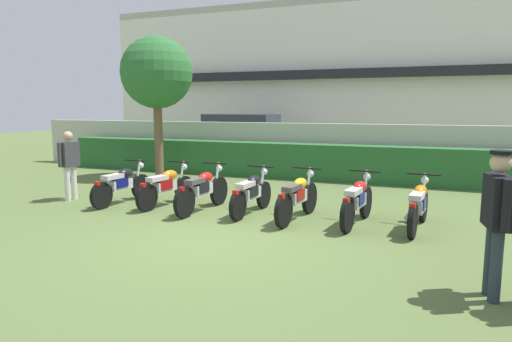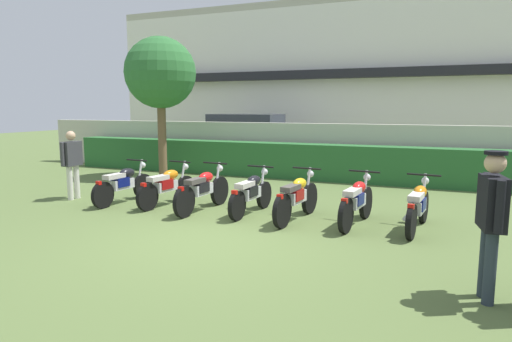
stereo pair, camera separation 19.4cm
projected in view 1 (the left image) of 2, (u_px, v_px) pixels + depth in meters
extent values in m
plane|color=#566B38|center=(210.00, 239.00, 7.42)|extent=(60.00, 60.00, 0.00)
cube|color=white|center=(357.00, 85.00, 21.21)|extent=(22.43, 6.00, 6.38)
cube|color=black|center=(346.00, 74.00, 18.17)|extent=(18.85, 0.50, 0.36)
cube|color=#B2AD9E|center=(360.00, 12.00, 20.73)|extent=(22.43, 6.00, 0.30)
cube|color=#BCB7A8|center=(316.00, 150.00, 14.07)|extent=(21.31, 0.30, 1.66)
cube|color=#28602D|center=(310.00, 162.00, 13.46)|extent=(17.05, 0.70, 1.07)
cube|color=#9EA3A8|center=(246.00, 143.00, 17.67)|extent=(4.52, 1.90, 1.00)
cube|color=#2D333D|center=(241.00, 122.00, 17.62)|extent=(2.72, 1.73, 0.65)
cylinder|color=black|center=(291.00, 153.00, 17.99)|extent=(0.68, 0.23, 0.68)
cylinder|color=black|center=(276.00, 157.00, 16.29)|extent=(0.68, 0.23, 0.68)
cylinder|color=black|center=(221.00, 150.00, 19.15)|extent=(0.68, 0.23, 0.68)
cylinder|color=black|center=(200.00, 154.00, 17.46)|extent=(0.68, 0.23, 0.68)
cylinder|color=brown|center=(159.00, 138.00, 13.81)|extent=(0.26, 0.26, 2.44)
sphere|color=#2D6B33|center=(157.00, 72.00, 13.53)|extent=(2.17, 2.17, 2.17)
cylinder|color=black|center=(141.00, 186.00, 10.68)|extent=(0.14, 0.59, 0.58)
cylinder|color=black|center=(101.00, 196.00, 9.55)|extent=(0.14, 0.59, 0.58)
cube|color=silver|center=(120.00, 185.00, 10.05)|extent=(0.25, 0.61, 0.22)
ellipsoid|color=black|center=(125.00, 173.00, 10.17)|extent=(0.26, 0.46, 0.22)
cube|color=beige|center=(113.00, 177.00, 9.81)|extent=(0.24, 0.53, 0.10)
cube|color=red|center=(97.00, 184.00, 9.42)|extent=(0.11, 0.09, 0.08)
cylinder|color=silver|center=(138.00, 174.00, 10.56)|extent=(0.07, 0.23, 0.65)
cylinder|color=black|center=(135.00, 161.00, 10.43)|extent=(0.60, 0.09, 0.04)
sphere|color=silver|center=(141.00, 165.00, 10.63)|extent=(0.14, 0.14, 0.14)
cylinder|color=silver|center=(109.00, 192.00, 9.90)|extent=(0.12, 0.55, 0.07)
cube|color=navy|center=(119.00, 183.00, 10.00)|extent=(0.27, 0.38, 0.20)
cylinder|color=black|center=(184.00, 188.00, 10.40)|extent=(0.17, 0.59, 0.59)
cylinder|color=black|center=(147.00, 198.00, 9.34)|extent=(0.17, 0.59, 0.59)
cube|color=silver|center=(165.00, 186.00, 9.81)|extent=(0.28, 0.62, 0.22)
ellipsoid|color=orange|center=(170.00, 175.00, 9.92)|extent=(0.28, 0.47, 0.22)
cube|color=beige|center=(157.00, 178.00, 9.58)|extent=(0.27, 0.54, 0.10)
cube|color=red|center=(143.00, 185.00, 9.21)|extent=(0.11, 0.09, 0.08)
cylinder|color=silver|center=(181.00, 175.00, 10.28)|extent=(0.08, 0.23, 0.65)
cylinder|color=black|center=(179.00, 162.00, 10.16)|extent=(0.60, 0.12, 0.04)
sphere|color=silver|center=(184.00, 167.00, 10.35)|extent=(0.14, 0.14, 0.14)
cylinder|color=silver|center=(153.00, 194.00, 9.67)|extent=(0.15, 0.55, 0.07)
cube|color=#A51414|center=(163.00, 185.00, 9.76)|extent=(0.29, 0.39, 0.20)
cylinder|color=black|center=(219.00, 191.00, 9.97)|extent=(0.14, 0.64, 0.63)
cylinder|color=black|center=(184.00, 202.00, 8.77)|extent=(0.14, 0.64, 0.63)
cube|color=silver|center=(201.00, 189.00, 9.31)|extent=(0.24, 0.61, 0.22)
ellipsoid|color=red|center=(206.00, 177.00, 9.43)|extent=(0.25, 0.46, 0.22)
cube|color=#4C4742|center=(195.00, 181.00, 9.07)|extent=(0.24, 0.53, 0.10)
cube|color=red|center=(181.00, 189.00, 8.64)|extent=(0.11, 0.09, 0.08)
cylinder|color=silver|center=(217.00, 177.00, 9.85)|extent=(0.07, 0.23, 0.65)
cylinder|color=black|center=(214.00, 163.00, 9.72)|extent=(0.60, 0.08, 0.04)
sphere|color=silver|center=(219.00, 168.00, 9.92)|extent=(0.14, 0.14, 0.14)
cylinder|color=silver|center=(190.00, 197.00, 9.15)|extent=(0.11, 0.55, 0.07)
cube|color=black|center=(200.00, 188.00, 9.26)|extent=(0.27, 0.38, 0.20)
cylinder|color=black|center=(264.00, 195.00, 9.65)|extent=(0.13, 0.59, 0.58)
cylinder|color=black|center=(238.00, 206.00, 8.58)|extent=(0.13, 0.59, 0.58)
cube|color=silver|center=(251.00, 193.00, 9.05)|extent=(0.24, 0.61, 0.22)
ellipsoid|color=black|center=(254.00, 181.00, 9.17)|extent=(0.25, 0.45, 0.22)
cube|color=beige|center=(245.00, 185.00, 8.81)|extent=(0.24, 0.53, 0.10)
cube|color=red|center=(235.00, 192.00, 8.45)|extent=(0.11, 0.09, 0.08)
cylinder|color=silver|center=(262.00, 181.00, 9.53)|extent=(0.07, 0.23, 0.65)
cylinder|color=black|center=(260.00, 166.00, 9.40)|extent=(0.60, 0.08, 0.04)
sphere|color=silver|center=(264.00, 172.00, 9.60)|extent=(0.14, 0.14, 0.14)
cylinder|color=silver|center=(240.00, 201.00, 8.89)|extent=(0.11, 0.55, 0.07)
cube|color=black|center=(249.00, 191.00, 9.00)|extent=(0.27, 0.38, 0.20)
cylinder|color=black|center=(310.00, 198.00, 9.18)|extent=(0.16, 0.64, 0.64)
cylinder|color=black|center=(284.00, 211.00, 8.06)|extent=(0.16, 0.64, 0.64)
cube|color=silver|center=(297.00, 197.00, 8.55)|extent=(0.27, 0.62, 0.22)
ellipsoid|color=yellow|center=(300.00, 184.00, 8.67)|extent=(0.27, 0.46, 0.22)
cube|color=#4C4742|center=(292.00, 188.00, 8.32)|extent=(0.26, 0.54, 0.10)
cube|color=red|center=(281.00, 196.00, 7.93)|extent=(0.11, 0.09, 0.08)
cylinder|color=silver|center=(308.00, 183.00, 9.06)|extent=(0.08, 0.23, 0.65)
cylinder|color=black|center=(307.00, 168.00, 8.93)|extent=(0.60, 0.11, 0.04)
sphere|color=silver|center=(310.00, 174.00, 9.13)|extent=(0.14, 0.14, 0.14)
cylinder|color=silver|center=(285.00, 205.00, 8.41)|extent=(0.13, 0.55, 0.07)
cube|color=#A51414|center=(296.00, 195.00, 8.50)|extent=(0.28, 0.39, 0.20)
cylinder|color=black|center=(366.00, 202.00, 8.81)|extent=(0.17, 0.63, 0.63)
cylinder|color=black|center=(347.00, 215.00, 7.75)|extent=(0.17, 0.63, 0.63)
cube|color=silver|center=(357.00, 201.00, 8.22)|extent=(0.27, 0.62, 0.22)
ellipsoid|color=red|center=(360.00, 187.00, 8.33)|extent=(0.27, 0.46, 0.22)
cube|color=beige|center=(354.00, 192.00, 7.99)|extent=(0.26, 0.54, 0.10)
cube|color=red|center=(346.00, 200.00, 7.62)|extent=(0.11, 0.09, 0.08)
cylinder|color=silver|center=(365.00, 187.00, 8.69)|extent=(0.08, 0.23, 0.65)
cylinder|color=black|center=(365.00, 171.00, 8.56)|extent=(0.60, 0.11, 0.04)
sphere|color=silver|center=(367.00, 177.00, 8.76)|extent=(0.14, 0.14, 0.14)
cylinder|color=silver|center=(346.00, 210.00, 8.07)|extent=(0.14, 0.55, 0.07)
cube|color=navy|center=(356.00, 199.00, 8.17)|extent=(0.28, 0.39, 0.20)
cylinder|color=black|center=(423.00, 206.00, 8.51)|extent=(0.16, 0.60, 0.59)
cylinder|color=black|center=(413.00, 221.00, 7.41)|extent=(0.16, 0.60, 0.59)
cube|color=silver|center=(418.00, 205.00, 7.89)|extent=(0.27, 0.62, 0.22)
ellipsoid|color=orange|center=(420.00, 191.00, 8.01)|extent=(0.27, 0.46, 0.22)
cube|color=beige|center=(417.00, 196.00, 7.66)|extent=(0.26, 0.54, 0.10)
cube|color=red|center=(412.00, 206.00, 7.28)|extent=(0.11, 0.09, 0.08)
cylinder|color=silver|center=(424.00, 191.00, 8.39)|extent=(0.08, 0.23, 0.65)
cylinder|color=black|center=(424.00, 174.00, 8.26)|extent=(0.60, 0.11, 0.04)
sphere|color=silver|center=(425.00, 180.00, 8.46)|extent=(0.14, 0.14, 0.14)
cylinder|color=silver|center=(408.00, 215.00, 7.75)|extent=(0.13, 0.55, 0.07)
cube|color=navy|center=(418.00, 203.00, 7.84)|extent=(0.28, 0.39, 0.20)
cylinder|color=silver|center=(74.00, 182.00, 10.58)|extent=(0.13, 0.13, 0.80)
cylinder|color=silver|center=(67.00, 184.00, 10.38)|extent=(0.13, 0.13, 0.80)
cube|color=#38383D|center=(69.00, 154.00, 10.38)|extent=(0.22, 0.47, 0.57)
cylinder|color=#38383D|center=(78.00, 152.00, 10.64)|extent=(0.09, 0.09, 0.54)
cylinder|color=#38383D|center=(60.00, 155.00, 10.12)|extent=(0.09, 0.09, 0.54)
sphere|color=tan|center=(68.00, 136.00, 10.32)|extent=(0.22, 0.22, 0.22)
cylinder|color=#28333D|center=(496.00, 267.00, 4.96)|extent=(0.13, 0.13, 0.84)
cylinder|color=#28333D|center=(490.00, 260.00, 5.18)|extent=(0.13, 0.13, 0.84)
cube|color=black|center=(498.00, 202.00, 4.97)|extent=(0.29, 0.51, 0.59)
cylinder|color=black|center=(506.00, 206.00, 4.68)|extent=(0.09, 0.09, 0.56)
cylinder|color=black|center=(490.00, 195.00, 5.25)|extent=(0.09, 0.09, 0.56)
sphere|color=tan|center=(501.00, 163.00, 4.91)|extent=(0.23, 0.23, 0.23)
cylinder|color=black|center=(502.00, 152.00, 4.89)|extent=(0.24, 0.24, 0.04)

